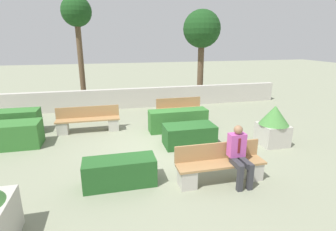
{
  "coord_description": "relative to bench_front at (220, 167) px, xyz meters",
  "views": [
    {
      "loc": [
        -1.57,
        -7.1,
        3.19
      ],
      "look_at": [
        0.26,
        0.5,
        0.9
      ],
      "focal_mm": 28.0,
      "sensor_mm": 36.0,
      "label": 1
    }
  ],
  "objects": [
    {
      "name": "hedge_block_far_left",
      "position": [
        -5.31,
        3.37,
        0.03
      ],
      "size": [
        1.64,
        0.86,
        0.76
      ],
      "color": "#33702D",
      "rests_on": "ground_plane"
    },
    {
      "name": "hedge_block_mid_left",
      "position": [
        -0.02,
        2.24,
        -0.02
      ],
      "size": [
        1.56,
        0.84,
        0.65
      ],
      "color": "#235623",
      "rests_on": "ground_plane"
    },
    {
      "name": "person_seated_man",
      "position": [
        0.37,
        -0.14,
        0.4
      ],
      "size": [
        0.38,
        0.64,
        1.35
      ],
      "color": "#333338",
      "rests_on": "ground_plane"
    },
    {
      "name": "tree_leftmost",
      "position": [
        -3.52,
        8.44,
        3.84
      ],
      "size": [
        1.38,
        1.38,
        5.1
      ],
      "color": "brown",
      "rests_on": "ground_plane"
    },
    {
      "name": "planter_corner_right",
      "position": [
        2.53,
        1.68,
        0.31
      ],
      "size": [
        0.9,
        0.9,
        1.25
      ],
      "color": "#B7B2A8",
      "rests_on": "ground_plane"
    },
    {
      "name": "bench_right_side",
      "position": [
        0.43,
        4.88,
        -0.01
      ],
      "size": [
        1.87,
        0.49,
        0.88
      ],
      "rotation": [
        0.0,
        0.0,
        -0.06
      ],
      "color": "#A37A4C",
      "rests_on": "ground_plane"
    },
    {
      "name": "hedge_block_near_left",
      "position": [
        0.01,
        3.64,
        0.03
      ],
      "size": [
        2.1,
        0.6,
        0.77
      ],
      "color": "#33702D",
      "rests_on": "ground_plane"
    },
    {
      "name": "perimeter_wall",
      "position": [
        -0.88,
        7.32,
        0.12
      ],
      "size": [
        14.25,
        0.3,
        0.93
      ],
      "color": "#B7B2A8",
      "rests_on": "ground_plane"
    },
    {
      "name": "hedge_block_mid_right",
      "position": [
        -2.26,
        0.39,
        -0.04
      ],
      "size": [
        1.61,
        0.62,
        0.63
      ],
      "color": "#235623",
      "rests_on": "ground_plane"
    },
    {
      "name": "ground_plane",
      "position": [
        -0.88,
        2.09,
        -0.35
      ],
      "size": [
        60.0,
        60.0,
        0.0
      ],
      "primitive_type": "plane",
      "color": "gray"
    },
    {
      "name": "tree_center_left",
      "position": [
        2.66,
        8.59,
        3.26
      ],
      "size": [
        1.96,
        1.96,
        4.69
      ],
      "color": "brown",
      "rests_on": "ground_plane"
    },
    {
      "name": "hedge_block_near_right",
      "position": [
        -5.77,
        4.65,
        0.07
      ],
      "size": [
        1.98,
        0.75,
        0.83
      ],
      "color": "#33702D",
      "rests_on": "ground_plane"
    },
    {
      "name": "bench_front",
      "position": [
        0.0,
        0.0,
        0.0
      ],
      "size": [
        2.08,
        0.49,
        0.88
      ],
      "color": "#A37A4C",
      "rests_on": "ground_plane"
    },
    {
      "name": "bench_left_side",
      "position": [
        -3.12,
        4.27,
        0.0
      ],
      "size": [
        2.19,
        0.49,
        0.88
      ],
      "rotation": [
        0.0,
        0.0,
        -0.12
      ],
      "color": "#A37A4C",
      "rests_on": "ground_plane"
    }
  ]
}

